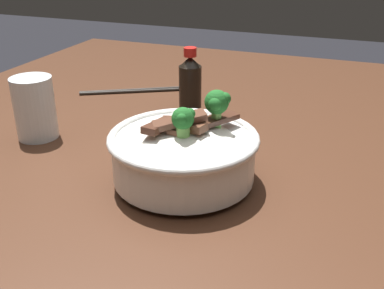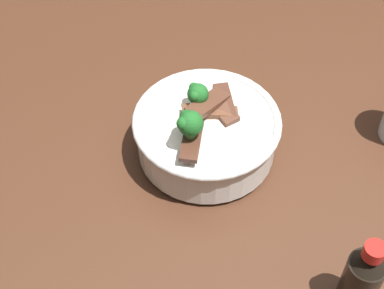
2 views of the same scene
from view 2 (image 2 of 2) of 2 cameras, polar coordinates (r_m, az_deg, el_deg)
The scene contains 3 objects.
dining_table at distance 0.99m, azimuth 9.91°, elevation -6.11°, with size 1.49×1.08×0.81m.
rice_bowl at distance 0.87m, azimuth 1.40°, elevation 1.31°, with size 0.22×0.22×0.14m.
soy_sauce_bottle at distance 0.76m, azimuth 16.09°, elevation -12.35°, with size 0.05×0.05×0.13m.
Camera 2 is at (-0.47, 0.33, 1.51)m, focal length 55.17 mm.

